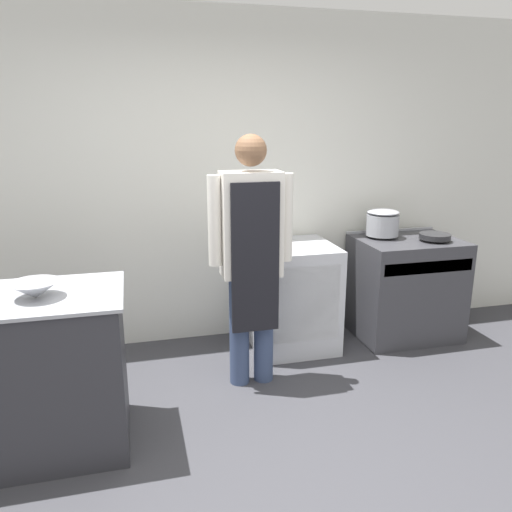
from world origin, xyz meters
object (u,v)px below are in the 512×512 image
(mixing_bowl, at_px, (35,290))
(stock_pot, at_px, (383,222))
(person_cook, at_px, (251,249))
(saute_pan, at_px, (435,236))
(stove, at_px, (405,287))
(fridge_unit, at_px, (292,296))

(mixing_bowl, distance_m, stock_pot, 2.82)
(person_cook, xyz_separation_m, saute_pan, (1.67, 0.37, -0.08))
(person_cook, bearing_deg, mixing_bowl, -159.33)
(stove, relative_size, fridge_unit, 1.02)
(person_cook, relative_size, stock_pot, 6.37)
(stove, distance_m, saute_pan, 0.52)
(person_cook, bearing_deg, stove, 18.03)
(mixing_bowl, height_order, stock_pot, stock_pot)
(mixing_bowl, relative_size, saute_pan, 1.02)
(fridge_unit, bearing_deg, mixing_bowl, -150.35)
(stove, xyz_separation_m, fridge_unit, (-1.03, 0.03, 0.00))
(fridge_unit, xyz_separation_m, mixing_bowl, (-1.76, -1.00, 0.54))
(fridge_unit, relative_size, stock_pot, 3.15)
(mixing_bowl, height_order, saute_pan, mixing_bowl)
(fridge_unit, relative_size, saute_pan, 3.39)
(fridge_unit, distance_m, person_cook, 0.89)
(fridge_unit, bearing_deg, saute_pan, -6.87)
(stove, bearing_deg, person_cook, -161.97)
(mixing_bowl, relative_size, stock_pot, 0.95)
(stove, distance_m, fridge_unit, 1.03)
(stove, height_order, saute_pan, saute_pan)
(stock_pot, distance_m, saute_pan, 0.44)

